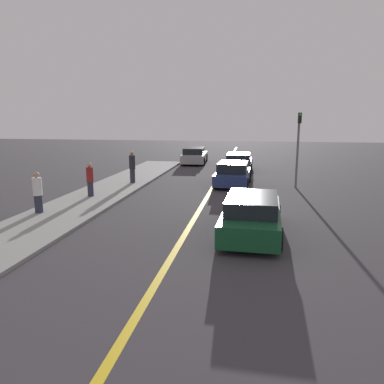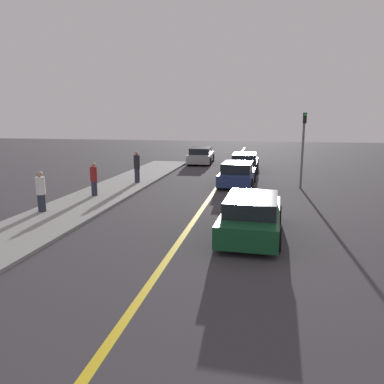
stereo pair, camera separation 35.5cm
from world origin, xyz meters
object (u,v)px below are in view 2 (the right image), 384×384
at_px(car_near_right_lane, 251,216).
at_px(pedestrian_far_standing, 137,167).
at_px(car_ahead_center, 237,174).
at_px(car_far_distant, 244,162).
at_px(pedestrian_mid_group, 94,179).
at_px(traffic_light, 303,142).
at_px(pedestrian_near_curb, 41,191).
at_px(car_parked_left_lot, 201,156).

distance_m(car_near_right_lane, pedestrian_far_standing, 10.57).
height_order(car_ahead_center, pedestrian_far_standing, pedestrian_far_standing).
distance_m(car_far_distant, pedestrian_mid_group, 12.36).
bearing_deg(pedestrian_far_standing, car_near_right_lane, -50.36).
bearing_deg(traffic_light, pedestrian_far_standing, -176.57).
bearing_deg(pedestrian_near_curb, traffic_light, 35.83).
distance_m(pedestrian_far_standing, traffic_light, 9.19).
bearing_deg(pedestrian_mid_group, car_near_right_lane, -29.66).
relative_size(car_parked_left_lot, traffic_light, 1.18).
bearing_deg(pedestrian_far_standing, car_parked_left_lot, 79.59).
bearing_deg(car_far_distant, traffic_light, -61.26).
relative_size(pedestrian_near_curb, traffic_light, 0.40).
bearing_deg(pedestrian_far_standing, car_ahead_center, 7.67).
height_order(car_far_distant, traffic_light, traffic_light).
distance_m(car_far_distant, car_parked_left_lot, 5.33).
distance_m(car_near_right_lane, car_ahead_center, 8.96).
xyz_separation_m(car_parked_left_lot, pedestrian_far_standing, (-1.91, -10.41, 0.38)).
bearing_deg(car_parked_left_lot, car_near_right_lane, -78.44).
bearing_deg(car_far_distant, car_parked_left_lot, 135.28).
bearing_deg(car_near_right_lane, pedestrian_near_curb, 174.82).
bearing_deg(pedestrian_near_curb, car_parked_left_lot, 78.99).
bearing_deg(car_parked_left_lot, car_far_distant, -47.73).
bearing_deg(pedestrian_far_standing, car_far_distant, 49.46).
relative_size(car_parked_left_lot, pedestrian_mid_group, 2.98).
relative_size(car_parked_left_lot, pedestrian_near_curb, 2.93).
height_order(car_ahead_center, pedestrian_mid_group, pedestrian_mid_group).
distance_m(pedestrian_mid_group, pedestrian_far_standing, 3.93).
bearing_deg(car_far_distant, pedestrian_far_standing, -130.55).
height_order(car_parked_left_lot, pedestrian_mid_group, pedestrian_mid_group).
relative_size(car_ahead_center, car_parked_left_lot, 0.84).
relative_size(car_ahead_center, pedestrian_far_standing, 2.23).
bearing_deg(car_parked_left_lot, pedestrian_near_curb, -104.04).
bearing_deg(pedestrian_near_curb, car_far_distant, 62.37).
xyz_separation_m(car_far_distant, pedestrian_near_curb, (-7.19, -13.74, 0.31)).
height_order(car_near_right_lane, car_far_distant, car_near_right_lane).
xyz_separation_m(car_ahead_center, pedestrian_mid_group, (-6.42, -4.60, 0.28)).
distance_m(pedestrian_near_curb, traffic_light, 13.10).
height_order(car_near_right_lane, traffic_light, traffic_light).
xyz_separation_m(car_far_distant, pedestrian_mid_group, (-6.50, -10.51, 0.30)).
height_order(car_ahead_center, pedestrian_near_curb, pedestrian_near_curb).
height_order(car_near_right_lane, pedestrian_near_curb, pedestrian_near_curb).
bearing_deg(car_near_right_lane, car_ahead_center, 99.33).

